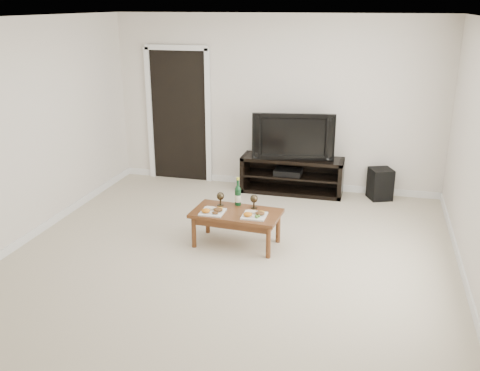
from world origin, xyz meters
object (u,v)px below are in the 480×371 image
Objects in this scene: coffee_table at (236,228)px; subwoofer at (380,184)px; television at (293,135)px; media_console at (292,175)px.

subwoofer is at bearing 51.42° from coffee_table.
television is at bearing 159.54° from subwoofer.
subwoofer is at bearing 2.52° from media_console.
media_console is 1.30m from subwoofer.
media_console reaches higher than coffee_table.
coffee_table is at bearing -99.66° from media_console.
media_console is at bearing 80.34° from coffee_table.
subwoofer is at bearing -6.84° from television.
media_console is 2.02m from coffee_table.
television is at bearing 0.00° from media_console.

